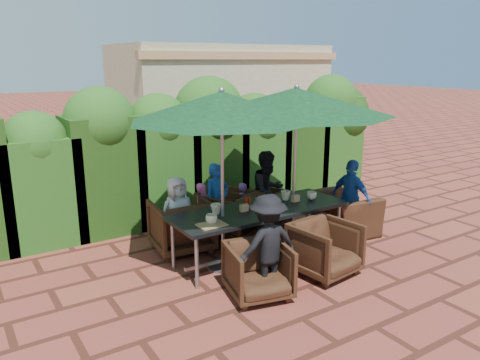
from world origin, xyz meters
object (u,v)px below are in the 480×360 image
dining_table (260,214)px  umbrella_right (296,102)px  chair_near_right (325,246)px  chair_near_left (258,268)px  chair_end_right (344,207)px  chair_far_left (181,223)px  chair_far_right (263,208)px  umbrella_left (222,107)px  chair_far_mid (232,212)px

dining_table → umbrella_right: umbrella_right is taller
dining_table → chair_near_right: chair_near_right is taller
chair_near_left → chair_near_right: 1.10m
chair_end_right → chair_near_right: bearing=135.0°
chair_far_left → chair_near_right: size_ratio=1.08×
chair_end_right → chair_far_right: bearing=58.4°
umbrella_right → umbrella_left: bearing=-176.9°
chair_far_right → umbrella_right: bearing=63.8°
umbrella_right → chair_near_left: size_ratio=3.80×
chair_far_mid → umbrella_left: bearing=27.6°
chair_far_right → chair_far_mid: bearing=-19.7°
dining_table → chair_near_left: dining_table is taller
dining_table → umbrella_left: 1.65m
chair_far_mid → chair_far_right: bearing=156.8°
umbrella_left → chair_end_right: umbrella_left is taller
chair_near_right → chair_far_left: bearing=118.1°
dining_table → chair_far_left: size_ratio=3.03×
umbrella_right → chair_end_right: size_ratio=2.76×
umbrella_left → chair_far_left: size_ratio=2.87×
umbrella_right → chair_near_left: 2.49m
dining_table → chair_near_left: (-0.67, -0.92, -0.31)m
umbrella_left → chair_near_left: umbrella_left is taller
chair_far_right → chair_end_right: size_ratio=0.74×
chair_far_left → chair_end_right: (2.58, -0.77, 0.01)m
umbrella_left → chair_near_left: size_ratio=3.36×
dining_table → umbrella_left: size_ratio=1.06×
chair_near_left → chair_far_left: bearing=108.0°
chair_far_left → chair_near_left: chair_far_left is taller
chair_far_mid → chair_end_right: (1.66, -0.83, 0.02)m
umbrella_left → chair_far_mid: umbrella_left is taller
chair_far_left → chair_far_mid: bearing=-169.7°
chair_far_left → chair_near_left: bearing=101.2°
chair_far_mid → chair_near_right: bearing=75.6°
chair_near_left → chair_near_right: (1.10, 0.03, 0.03)m
chair_far_mid → chair_far_right: size_ratio=1.12×
dining_table → chair_near_left: size_ratio=3.55×
chair_far_mid → chair_near_left: chair_far_mid is taller
chair_far_left → chair_near_right: bearing=131.8°
chair_far_right → chair_end_right: 1.33m
chair_end_right → chair_far_mid: bearing=71.6°
umbrella_right → chair_far_right: umbrella_right is taller
chair_far_mid → chair_near_right: (0.33, -1.83, -0.02)m
chair_far_mid → chair_near_left: size_ratio=1.13×
umbrella_right → chair_near_left: bearing=-143.3°
chair_end_right → chair_far_left: bearing=81.6°
chair_near_right → chair_end_right: (1.33, 1.00, 0.04)m
chair_far_mid → chair_far_right: (0.64, 0.02, -0.04)m
chair_far_right → chair_near_left: size_ratio=1.02×
umbrella_right → chair_end_right: umbrella_right is taller
umbrella_right → dining_table: bearing=-173.4°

